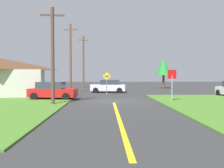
# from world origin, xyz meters

# --- Properties ---
(ground_plane) EXTENTS (120.00, 120.00, 0.00)m
(ground_plane) POSITION_xyz_m (0.00, 0.00, 0.00)
(ground_plane) COLOR #313131
(lane_stripe_center) EXTENTS (0.20, 14.00, 0.01)m
(lane_stripe_center) POSITION_xyz_m (0.00, -8.00, 0.01)
(lane_stripe_center) COLOR yellow
(lane_stripe_center) RESTS_ON ground
(stop_sign) EXTENTS (0.73, 0.15, 2.67)m
(stop_sign) POSITION_xyz_m (4.79, -0.71, 1.88)
(stop_sign) COLOR #9EA0A8
(stop_sign) RESTS_ON ground
(parked_car_near_building) EXTENTS (4.42, 2.36, 1.62)m
(parked_car_near_building) POSITION_xyz_m (-5.54, 1.87, 0.80)
(parked_car_near_building) COLOR red
(parked_car_near_building) RESTS_ON ground
(car_approaching_junction) EXTENTS (4.45, 2.14, 1.62)m
(car_approaching_junction) POSITION_xyz_m (-0.29, 10.75, 0.80)
(car_approaching_junction) COLOR silver
(car_approaching_junction) RESTS_ON ground
(utility_pole_near) EXTENTS (1.80, 0.29, 7.30)m
(utility_pole_near) POSITION_xyz_m (-4.65, -2.22, 3.80)
(utility_pole_near) COLOR brown
(utility_pole_near) RESTS_ON ground
(utility_pole_mid) EXTENTS (1.79, 0.49, 8.52)m
(utility_pole_mid) POSITION_xyz_m (-5.00, 10.21, 4.41)
(utility_pole_mid) COLOR brown
(utility_pole_mid) RESTS_ON ground
(utility_pole_far) EXTENTS (1.77, 0.56, 8.95)m
(utility_pole_far) POSITION_xyz_m (-4.47, 22.63, 4.58)
(utility_pole_far) COLOR brown
(utility_pole_far) RESTS_ON ground
(direction_sign) EXTENTS (0.91, 0.08, 2.56)m
(direction_sign) POSITION_xyz_m (-0.54, 6.33, 1.59)
(direction_sign) COLOR slate
(direction_sign) RESTS_ON ground
(oak_tree_left) EXTENTS (2.48, 2.48, 4.94)m
(oak_tree_left) POSITION_xyz_m (8.96, 20.29, 3.53)
(oak_tree_left) COLOR brown
(oak_tree_left) RESTS_ON ground
(barn) EXTENTS (9.25, 6.82, 4.00)m
(barn) POSITION_xyz_m (-11.62, 5.53, 2.00)
(barn) COLOR beige
(barn) RESTS_ON ground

